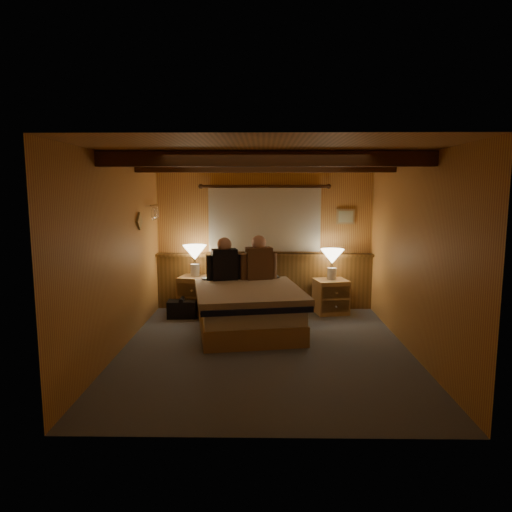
{
  "coord_description": "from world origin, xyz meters",
  "views": [
    {
      "loc": [
        -0.03,
        -5.53,
        1.97
      ],
      "look_at": [
        -0.12,
        0.4,
        1.13
      ],
      "focal_mm": 32.0,
      "sensor_mm": 36.0,
      "label": 1
    }
  ],
  "objects_px": {
    "lamp_left": "(195,254)",
    "person_right": "(259,261)",
    "lamp_right": "(332,258)",
    "duffel_bag": "(182,309)",
    "bed": "(248,308)",
    "nightstand_left": "(198,294)",
    "nightstand_right": "(331,296)",
    "person_left": "(224,262)"
  },
  "relations": [
    {
      "from": "lamp_right",
      "to": "lamp_left",
      "type": "bearing_deg",
      "value": 179.01
    },
    {
      "from": "bed",
      "to": "person_left",
      "type": "bearing_deg",
      "value": 114.0
    },
    {
      "from": "person_left",
      "to": "duffel_bag",
      "type": "relative_size",
      "value": 1.47
    },
    {
      "from": "nightstand_left",
      "to": "person_left",
      "type": "xyz_separation_m",
      "value": [
        0.48,
        -0.39,
        0.59
      ]
    },
    {
      "from": "nightstand_right",
      "to": "person_right",
      "type": "relative_size",
      "value": 0.83
    },
    {
      "from": "nightstand_left",
      "to": "person_left",
      "type": "relative_size",
      "value": 0.94
    },
    {
      "from": "lamp_right",
      "to": "person_right",
      "type": "relative_size",
      "value": 0.71
    },
    {
      "from": "nightstand_left",
      "to": "lamp_left",
      "type": "relative_size",
      "value": 1.27
    },
    {
      "from": "nightstand_left",
      "to": "lamp_right",
      "type": "relative_size",
      "value": 1.28
    },
    {
      "from": "duffel_bag",
      "to": "bed",
      "type": "bearing_deg",
      "value": -34.36
    },
    {
      "from": "lamp_left",
      "to": "person_right",
      "type": "distance_m",
      "value": 1.11
    },
    {
      "from": "lamp_left",
      "to": "person_left",
      "type": "distance_m",
      "value": 0.69
    },
    {
      "from": "nightstand_left",
      "to": "lamp_left",
      "type": "bearing_deg",
      "value": 138.28
    },
    {
      "from": "person_left",
      "to": "person_right",
      "type": "relative_size",
      "value": 0.96
    },
    {
      "from": "person_right",
      "to": "duffel_bag",
      "type": "relative_size",
      "value": 1.52
    },
    {
      "from": "bed",
      "to": "nightstand_right",
      "type": "distance_m",
      "value": 1.62
    },
    {
      "from": "lamp_right",
      "to": "duffel_bag",
      "type": "xyz_separation_m",
      "value": [
        -2.39,
        -0.32,
        -0.76
      ]
    },
    {
      "from": "nightstand_left",
      "to": "person_left",
      "type": "distance_m",
      "value": 0.86
    },
    {
      "from": "bed",
      "to": "nightstand_left",
      "type": "bearing_deg",
      "value": 122.13
    },
    {
      "from": "nightstand_right",
      "to": "nightstand_left",
      "type": "bearing_deg",
      "value": 167.94
    },
    {
      "from": "bed",
      "to": "lamp_left",
      "type": "distance_m",
      "value": 1.48
    },
    {
      "from": "duffel_bag",
      "to": "nightstand_right",
      "type": "bearing_deg",
      "value": 4.09
    },
    {
      "from": "nightstand_right",
      "to": "lamp_right",
      "type": "relative_size",
      "value": 1.18
    },
    {
      "from": "nightstand_right",
      "to": "duffel_bag",
      "type": "relative_size",
      "value": 1.27
    },
    {
      "from": "lamp_left",
      "to": "person_right",
      "type": "height_order",
      "value": "person_right"
    },
    {
      "from": "lamp_left",
      "to": "duffel_bag",
      "type": "relative_size",
      "value": 1.09
    },
    {
      "from": "lamp_right",
      "to": "duffel_bag",
      "type": "bearing_deg",
      "value": -172.41
    },
    {
      "from": "duffel_bag",
      "to": "person_left",
      "type": "bearing_deg",
      "value": -10.48
    },
    {
      "from": "nightstand_left",
      "to": "lamp_right",
      "type": "height_order",
      "value": "lamp_right"
    },
    {
      "from": "lamp_right",
      "to": "person_right",
      "type": "distance_m",
      "value": 1.23
    },
    {
      "from": "person_left",
      "to": "lamp_left",
      "type": "bearing_deg",
      "value": 125.75
    },
    {
      "from": "bed",
      "to": "lamp_right",
      "type": "xyz_separation_m",
      "value": [
        1.33,
        0.96,
        0.57
      ]
    },
    {
      "from": "bed",
      "to": "lamp_right",
      "type": "height_order",
      "value": "lamp_right"
    },
    {
      "from": "person_right",
      "to": "nightstand_right",
      "type": "bearing_deg",
      "value": 0.5
    },
    {
      "from": "bed",
      "to": "lamp_left",
      "type": "xyz_separation_m",
      "value": [
        -0.89,
        1.0,
        0.63
      ]
    },
    {
      "from": "lamp_left",
      "to": "person_right",
      "type": "bearing_deg",
      "value": -20.01
    },
    {
      "from": "nightstand_right",
      "to": "bed",
      "type": "bearing_deg",
      "value": -156.63
    },
    {
      "from": "nightstand_left",
      "to": "person_right",
      "type": "distance_m",
      "value": 1.22
    },
    {
      "from": "lamp_left",
      "to": "duffel_bag",
      "type": "height_order",
      "value": "lamp_left"
    },
    {
      "from": "lamp_left",
      "to": "person_left",
      "type": "height_order",
      "value": "person_left"
    },
    {
      "from": "lamp_left",
      "to": "lamp_right",
      "type": "bearing_deg",
      "value": -0.99
    },
    {
      "from": "bed",
      "to": "nightstand_right",
      "type": "xyz_separation_m",
      "value": [
        1.32,
        0.94,
        -0.05
      ]
    }
  ]
}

